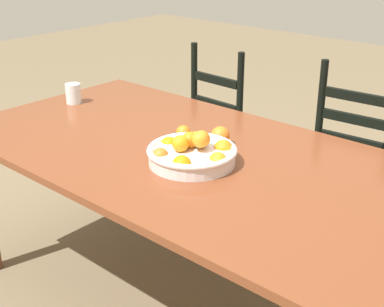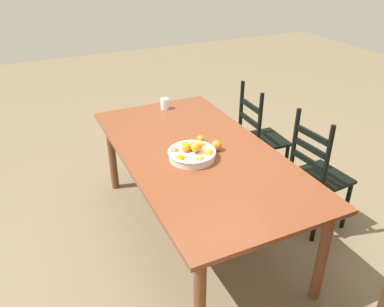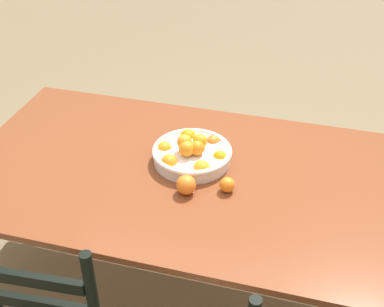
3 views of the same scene
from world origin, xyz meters
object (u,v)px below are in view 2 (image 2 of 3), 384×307
Objects in this scene: dining_table at (198,161)px; orange_loose_1 at (200,139)px; fruit_bowl at (192,153)px; drinking_glass at (165,104)px; chair_by_cabinet at (316,177)px; orange_loose_0 at (216,146)px; chair_near_window at (260,139)px.

dining_table is 33.46× the size of orange_loose_1.
fruit_bowl is (0.08, -0.08, 0.12)m from dining_table.
orange_loose_1 is at bearing -0.42° from drinking_glass.
fruit_bowl is at bearing -9.81° from drinking_glass.
dining_table is 0.88m from drinking_glass.
chair_by_cabinet reaches higher than orange_loose_0.
orange_loose_0 is at bearing 127.63° from chair_near_window.
orange_loose_0 is 0.16m from orange_loose_1.
orange_loose_1 is (-0.15, -0.05, -0.01)m from orange_loose_0.
orange_loose_1 reaches higher than dining_table.
fruit_bowl is 0.96m from drinking_glass.
orange_loose_0 reaches higher than dining_table.
drinking_glass is at bearing -176.93° from orange_loose_0.
fruit_bowl is 0.25m from orange_loose_1.
fruit_bowl is 4.33× the size of orange_loose_0.
chair_by_cabinet is 2.96× the size of fruit_bowl.
chair_by_cabinet is 1.06m from fruit_bowl.
chair_by_cabinet is 10.27× the size of drinking_glass.
chair_by_cabinet is 16.49× the size of orange_loose_1.
chair_near_window is 1.00m from orange_loose_0.
dining_table is at bearing 134.45° from fruit_bowl.
orange_loose_0 is 0.91m from drinking_glass.
chair_near_window is at bearing 114.76° from orange_loose_1.
dining_table is at bearing -107.65° from orange_loose_0.
chair_by_cabinet is at bearing 62.87° from orange_loose_1.
drinking_glass reaches higher than orange_loose_0.
chair_by_cabinet is at bearing -177.30° from chair_near_window.
orange_loose_0 is at bearing 99.62° from fruit_bowl.
chair_near_window is at bearing 118.60° from dining_table.
fruit_bowl is at bearing -39.67° from orange_loose_1.
orange_loose_1 is at bearing 145.12° from dining_table.
orange_loose_0 is (-0.04, 0.21, -0.00)m from fruit_bowl.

